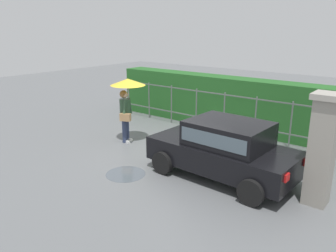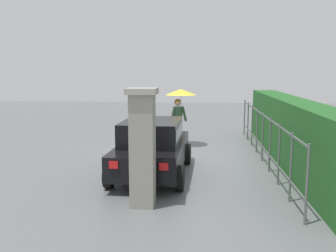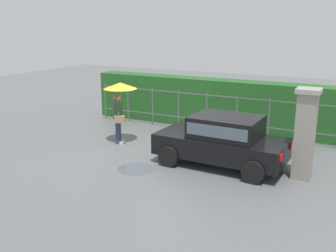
{
  "view_description": "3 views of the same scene",
  "coord_description": "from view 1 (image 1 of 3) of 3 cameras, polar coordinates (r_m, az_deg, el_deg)",
  "views": [
    {
      "loc": [
        5.63,
        -7.55,
        3.68
      ],
      "look_at": [
        -0.19,
        -0.2,
        0.9
      ],
      "focal_mm": 35.9,
      "sensor_mm": 36.0,
      "label": 1
    },
    {
      "loc": [
        11.19,
        0.7,
        2.77
      ],
      "look_at": [
        -0.01,
        -0.29,
        1.03
      ],
      "focal_mm": 38.88,
      "sensor_mm": 36.0,
      "label": 2
    },
    {
      "loc": [
        5.44,
        -10.78,
        4.03
      ],
      "look_at": [
        -0.12,
        -0.12,
        0.84
      ],
      "focal_mm": 41.85,
      "sensor_mm": 36.0,
      "label": 3
    }
  ],
  "objects": [
    {
      "name": "car",
      "position": [
        8.46,
        9.56,
        -3.58
      ],
      "size": [
        3.79,
        1.97,
        1.48
      ],
      "rotation": [
        0.0,
        0.0,
        3.11
      ],
      "color": "black",
      "rests_on": "ground"
    },
    {
      "name": "fence_section",
      "position": [
        11.93,
        9.51,
        2.45
      ],
      "size": [
        9.41,
        0.05,
        1.5
      ],
      "color": "#59605B",
      "rests_on": "ground"
    },
    {
      "name": "gate_pillar",
      "position": [
        7.67,
        24.68,
        -3.59
      ],
      "size": [
        0.6,
        0.6,
        2.42
      ],
      "color": "gray",
      "rests_on": "ground"
    },
    {
      "name": "ground_plane",
      "position": [
        10.11,
        1.55,
        -4.82
      ],
      "size": [
        40.0,
        40.0,
        0.0
      ],
      "primitive_type": "plane",
      "color": "slate"
    },
    {
      "name": "pedestrian",
      "position": [
        10.9,
        -7.0,
        5.51
      ],
      "size": [
        1.12,
        1.12,
        2.09
      ],
      "rotation": [
        0.0,
        0.0,
        0.38
      ],
      "color": "#2D3856",
      "rests_on": "ground"
    },
    {
      "name": "hedge_row",
      "position": [
        12.64,
        11.43,
        3.72
      ],
      "size": [
        10.36,
        0.9,
        1.9
      ],
      "primitive_type": "cube",
      "color": "#235B23",
      "rests_on": "ground"
    },
    {
      "name": "puddle_near",
      "position": [
        8.88,
        -7.2,
        -8.08
      ],
      "size": [
        1.03,
        1.03,
        0.0
      ],
      "primitive_type": "cylinder",
      "color": "#4C545B",
      "rests_on": "ground"
    }
  ]
}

